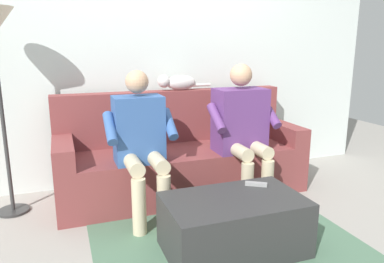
{
  "coord_description": "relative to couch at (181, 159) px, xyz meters",
  "views": [
    {
      "loc": [
        0.98,
        2.89,
        1.3
      ],
      "look_at": [
        0.0,
        0.17,
        0.62
      ],
      "focal_mm": 34.43,
      "sensor_mm": 36.0,
      "label": 1
    }
  ],
  "objects": [
    {
      "name": "ground_plane",
      "position": [
        0.0,
        0.73,
        -0.3
      ],
      "size": [
        8.0,
        8.0,
        0.0
      ],
      "primitive_type": "plane",
      "color": "gray"
    },
    {
      "name": "back_wall",
      "position": [
        0.0,
        -0.43,
        1.07
      ],
      "size": [
        4.49,
        0.06,
        2.75
      ],
      "primitive_type": "cube",
      "color": "silver",
      "rests_on": "ground"
    },
    {
      "name": "couch",
      "position": [
        0.0,
        0.0,
        0.0
      ],
      "size": [
        2.15,
        0.73,
        0.89
      ],
      "color": "brown",
      "rests_on": "ground"
    },
    {
      "name": "coffee_table",
      "position": [
        0.0,
        1.08,
        -0.12
      ],
      "size": [
        0.88,
        0.54,
        0.36
      ],
      "color": "#2D2D2D",
      "rests_on": "ground"
    },
    {
      "name": "person_left_seated",
      "position": [
        -0.44,
        0.33,
        0.34
      ],
      "size": [
        0.58,
        0.52,
        1.15
      ],
      "color": "#5B3370",
      "rests_on": "ground"
    },
    {
      "name": "person_right_seated",
      "position": [
        0.44,
        0.36,
        0.32
      ],
      "size": [
        0.52,
        0.55,
        1.12
      ],
      "color": "#335693",
      "rests_on": "ground"
    },
    {
      "name": "cat_on_backrest",
      "position": [
        -0.05,
        -0.23,
        0.67
      ],
      "size": [
        0.52,
        0.13,
        0.15
      ],
      "color": "silver",
      "rests_on": "couch"
    },
    {
      "name": "remote_gray",
      "position": [
        -0.23,
        0.94,
        0.07
      ],
      "size": [
        0.14,
        0.11,
        0.02
      ],
      "primitive_type": "cube",
      "rotation": [
        0.0,
        0.0,
        5.71
      ],
      "color": "gray",
      "rests_on": "coffee_table"
    },
    {
      "name": "floor_rug",
      "position": [
        0.0,
        0.96,
        -0.3
      ],
      "size": [
        1.75,
        1.52,
        0.01
      ],
      "primitive_type": "cube",
      "color": "#4C7056",
      "rests_on": "ground"
    }
  ]
}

